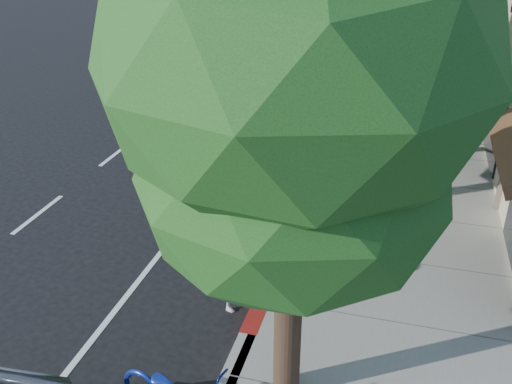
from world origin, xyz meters
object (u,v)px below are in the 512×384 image
(dark_suv_far, at_px, (361,36))
(cyclist, at_px, (234,270))
(street_tree_2, at_px, (376,3))
(white_pickup, at_px, (343,42))
(dark_sedan, at_px, (279,110))
(street_tree_0, at_px, (296,76))
(pedestrian, at_px, (438,130))
(silver_suv, at_px, (309,129))

(dark_suv_far, bearing_deg, cyclist, -82.92)
(street_tree_2, xyz_separation_m, dark_suv_far, (-1.40, 11.50, -3.27))
(white_pickup, bearing_deg, dark_sedan, -86.36)
(street_tree_0, distance_m, pedestrian, 11.15)
(street_tree_0, distance_m, white_pickup, 22.77)
(street_tree_2, distance_m, cyclist, 10.76)
(street_tree_0, xyz_separation_m, pedestrian, (2.22, 10.15, -4.05))
(white_pickup, xyz_separation_m, pedestrian, (4.38, -12.12, 0.17))
(street_tree_2, relative_size, pedestrian, 4.43)
(white_pickup, bearing_deg, silver_suv, -80.03)
(silver_suv, height_order, white_pickup, silver_suv)
(dark_sedan, distance_m, dark_suv_far, 12.57)
(street_tree_2, relative_size, cyclist, 4.18)
(street_tree_0, bearing_deg, silver_suv, 98.67)
(street_tree_2, bearing_deg, street_tree_0, -90.00)
(dark_sedan, bearing_deg, street_tree_2, 27.43)
(dark_sedan, distance_m, white_pickup, 11.29)
(street_tree_0, height_order, street_tree_2, street_tree_0)
(cyclist, distance_m, white_pickup, 20.43)
(silver_suv, bearing_deg, dark_suv_far, 85.07)
(cyclist, relative_size, dark_suv_far, 0.33)
(dark_sedan, height_order, white_pickup, dark_sedan)
(white_pickup, xyz_separation_m, dark_suv_far, (0.76, 1.23, 0.10))
(street_tree_2, height_order, silver_suv, street_tree_2)
(street_tree_0, xyz_separation_m, dark_sedan, (-2.75, 11.00, -4.15))
(cyclist, height_order, pedestrian, pedestrian)
(street_tree_2, distance_m, silver_suv, 4.48)
(cyclist, distance_m, dark_sedan, 9.24)
(street_tree_2, height_order, dark_sedan, street_tree_2)
(cyclist, height_order, silver_suv, silver_suv)
(cyclist, bearing_deg, silver_suv, 15.28)
(street_tree_0, xyz_separation_m, silver_suv, (-1.40, 9.18, -4.04))
(dark_sedan, xyz_separation_m, dark_suv_far, (1.35, 12.50, 0.03))
(dark_sedan, relative_size, pedestrian, 3.23)
(cyclist, relative_size, white_pickup, 0.32)
(white_pickup, distance_m, pedestrian, 12.89)
(dark_sedan, height_order, pedestrian, pedestrian)
(street_tree_2, height_order, cyclist, street_tree_2)
(cyclist, xyz_separation_m, dark_sedan, (-1.35, 9.15, 0.00))
(silver_suv, height_order, pedestrian, silver_suv)
(street_tree_0, distance_m, dark_sedan, 12.08)
(cyclist, height_order, dark_suv_far, dark_suv_far)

